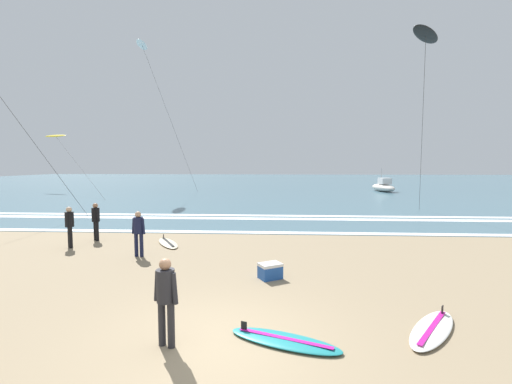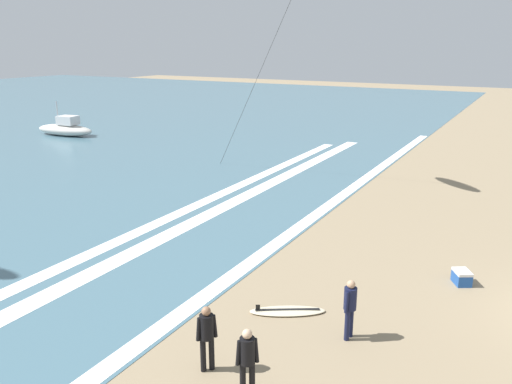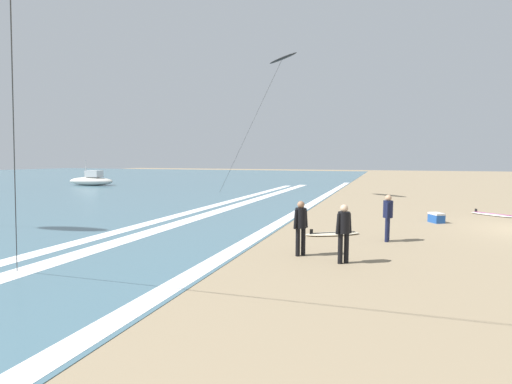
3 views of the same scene
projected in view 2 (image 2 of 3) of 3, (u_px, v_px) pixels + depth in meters
wave_foam_shoreline at (253, 260)px, 17.72m from camera, size 56.09×0.58×0.01m
wave_foam_mid_break at (167, 235)px, 20.02m from camera, size 44.24×0.80×0.01m
wave_foam_outer_break at (149, 227)px, 20.91m from camera, size 40.18×0.67×0.01m
surfer_mid_group at (207, 333)px, 11.57m from camera, size 0.45×0.39×1.60m
surfer_foreground_main at (350, 304)px, 12.83m from camera, size 0.52×0.32×1.60m
surfer_right_near at (247, 357)px, 10.67m from camera, size 0.41×0.43×1.60m
surfboard_left_pile at (287, 311)px, 14.33m from camera, size 1.59×2.11×0.25m
offshore_boat at (65, 129)px, 41.37m from camera, size 2.20×5.34×2.70m
cooler_box at (462, 277)px, 15.99m from camera, size 0.76×0.70×0.44m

